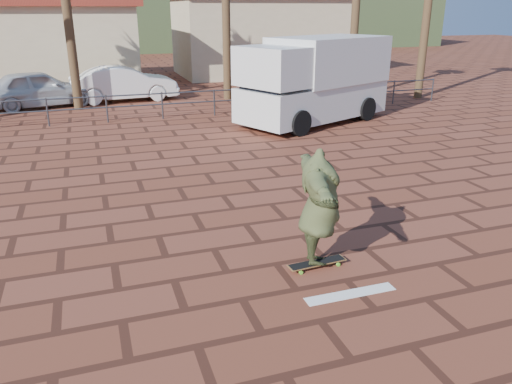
{
  "coord_description": "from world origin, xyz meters",
  "views": [
    {
      "loc": [
        -2.61,
        -6.72,
        3.9
      ],
      "look_at": [
        0.08,
        1.26,
        0.8
      ],
      "focal_mm": 35.0,
      "sensor_mm": 36.0,
      "label": 1
    }
  ],
  "objects_px": {
    "campervan": "(315,79)",
    "car_silver": "(39,89)",
    "car_white": "(124,84)",
    "longboard": "(317,263)",
    "skateboarder": "(320,208)"
  },
  "relations": [
    {
      "from": "campervan",
      "to": "car_silver",
      "type": "relative_size",
      "value": 1.37
    },
    {
      "from": "car_silver",
      "to": "car_white",
      "type": "bearing_deg",
      "value": -96.18
    },
    {
      "from": "longboard",
      "to": "car_silver",
      "type": "distance_m",
      "value": 17.1
    },
    {
      "from": "longboard",
      "to": "campervan",
      "type": "xyz_separation_m",
      "value": [
        4.57,
        10.04,
        1.48
      ]
    },
    {
      "from": "skateboarder",
      "to": "car_white",
      "type": "height_order",
      "value": "skateboarder"
    },
    {
      "from": "car_silver",
      "to": "car_white",
      "type": "distance_m",
      "value": 3.53
    },
    {
      "from": "longboard",
      "to": "skateboarder",
      "type": "bearing_deg",
      "value": 149.11
    },
    {
      "from": "skateboarder",
      "to": "car_white",
      "type": "relative_size",
      "value": 0.5
    },
    {
      "from": "car_white",
      "to": "campervan",
      "type": "bearing_deg",
      "value": -141.17
    },
    {
      "from": "skateboarder",
      "to": "car_white",
      "type": "xyz_separation_m",
      "value": [
        -1.57,
        16.82,
        -0.27
      ]
    },
    {
      "from": "car_white",
      "to": "skateboarder",
      "type": "bearing_deg",
      "value": -178.01
    },
    {
      "from": "campervan",
      "to": "car_white",
      "type": "bearing_deg",
      "value": 108.31
    },
    {
      "from": "campervan",
      "to": "car_silver",
      "type": "height_order",
      "value": "campervan"
    },
    {
      "from": "skateboarder",
      "to": "campervan",
      "type": "bearing_deg",
      "value": -8.39
    },
    {
      "from": "campervan",
      "to": "longboard",
      "type": "bearing_deg",
      "value": -138.35
    }
  ]
}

